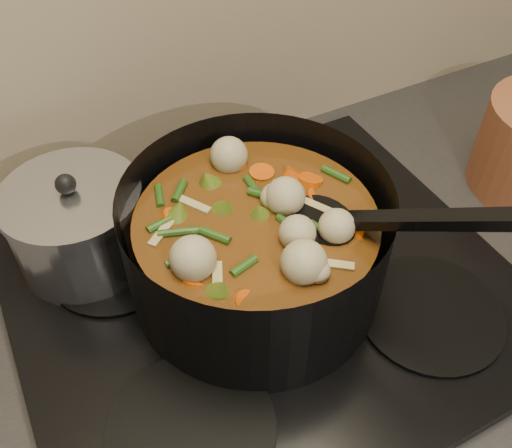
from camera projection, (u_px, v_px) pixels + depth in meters
name	position (u px, v px, depth m)	size (l,w,h in m)	color
counter	(263.00, 443.00, 1.07)	(2.64, 0.64, 0.91)	brown
stovetop	(267.00, 292.00, 0.74)	(0.62, 0.54, 0.03)	black
stockpot	(257.00, 245.00, 0.69)	(0.39, 0.41, 0.23)	black
saucepan	(79.00, 226.00, 0.73)	(0.18, 0.18, 0.14)	silver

